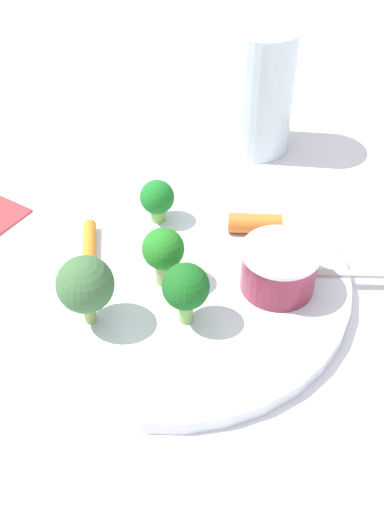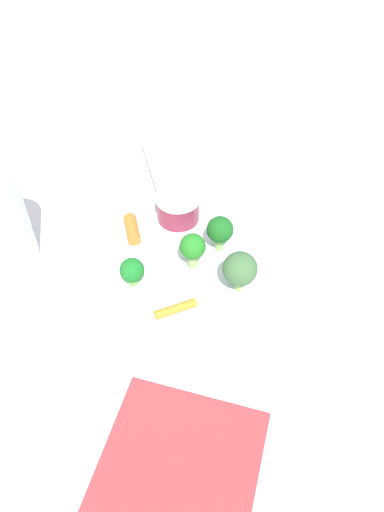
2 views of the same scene
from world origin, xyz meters
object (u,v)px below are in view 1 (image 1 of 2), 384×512
object	(u,v)px
carrot_stick_1	(255,223)
broccoli_floret_0	(163,251)
plate	(174,276)
broccoli_floret_2	(186,288)
fork	(374,274)
carrot_stick_0	(89,243)
drinking_glass	(259,91)
sauce_cup	(279,268)
broccoli_floret_3	(157,198)
broccoli_floret_1	(85,285)

from	to	relation	value
carrot_stick_1	broccoli_floret_0	bearing A→B (deg)	68.61
plate	carrot_stick_1	world-z (taller)	carrot_stick_1
plate	broccoli_floret_2	xyz separation A→B (m)	(-0.03, 0.04, 0.04)
fork	carrot_stick_0	bearing A→B (deg)	21.55
plate	drinking_glass	xyz separation A→B (m)	(0.03, -0.21, 0.06)
plate	sauce_cup	xyz separation A→B (m)	(-0.08, -0.02, 0.02)
broccoli_floret_3	fork	distance (m)	0.18
sauce_cup	broccoli_floret_3	world-z (taller)	broccoli_floret_3
broccoli_floret_3	drinking_glass	xyz separation A→B (m)	(-0.01, -0.17, 0.03)
plate	broccoli_floret_3	xyz separation A→B (m)	(0.04, -0.05, 0.03)
broccoli_floret_1	broccoli_floret_0	bearing A→B (deg)	-111.51
plate	broccoli_floret_1	size ratio (longest dim) A/B	4.88
plate	broccoli_floret_0	bearing A→B (deg)	87.64
broccoli_floret_1	carrot_stick_0	xyz separation A→B (m)	(0.05, -0.06, -0.03)
broccoli_floret_1	carrot_stick_1	xyz separation A→B (m)	(-0.06, -0.15, -0.03)
broccoli_floret_2	carrot_stick_1	xyz separation A→B (m)	(0.00, -0.11, -0.02)
carrot_stick_0	drinking_glass	xyz separation A→B (m)	(-0.04, -0.22, 0.04)
broccoli_floret_1	carrot_stick_0	size ratio (longest dim) A/B	1.14
broccoli_floret_3	carrot_stick_1	xyz separation A→B (m)	(-0.08, -0.03, -0.01)
broccoli_floret_2	drinking_glass	bearing A→B (deg)	-75.59
sauce_cup	drinking_glass	xyz separation A→B (m)	(0.11, -0.19, 0.03)
broccoli_floret_1	broccoli_floret_3	xyz separation A→B (m)	(0.02, -0.12, -0.01)
plate	broccoli_floret_2	bearing A→B (deg)	131.21
carrot_stick_1	plate	bearing A→B (deg)	65.62
broccoli_floret_0	fork	world-z (taller)	broccoli_floret_0
sauce_cup	broccoli_floret_3	xyz separation A→B (m)	(0.12, -0.02, 0.00)
sauce_cup	plate	bearing A→B (deg)	17.71
plate	fork	bearing A→B (deg)	-152.26
broccoli_floret_0	plate	bearing A→B (deg)	-92.36
broccoli_floret_3	fork	size ratio (longest dim) A/B	0.21
broccoli_floret_3	carrot_stick_1	bearing A→B (deg)	-161.21
broccoli_floret_1	fork	xyz separation A→B (m)	(-0.16, -0.15, -0.03)
sauce_cup	fork	bearing A→B (deg)	-141.82
fork	carrot_stick_1	bearing A→B (deg)	-1.52
carrot_stick_0	fork	size ratio (longest dim) A/B	0.28
broccoli_floret_1	broccoli_floret_3	distance (m)	0.12
plate	fork	xyz separation A→B (m)	(-0.14, -0.07, 0.01)
drinking_glass	broccoli_floret_0	bearing A→B (deg)	97.61
plate	broccoli_floret_1	world-z (taller)	broccoli_floret_1
carrot_stick_1	fork	bearing A→B (deg)	178.48
carrot_stick_0	sauce_cup	bearing A→B (deg)	-166.73
broccoli_floret_2	carrot_stick_0	xyz separation A→B (m)	(0.11, -0.03, -0.03)
broccoli_floret_2	carrot_stick_0	world-z (taller)	broccoli_floret_2
plate	drinking_glass	size ratio (longest dim) A/B	2.22
broccoli_floret_1	broccoli_floret_2	world-z (taller)	broccoli_floret_1
broccoli_floret_2	drinking_glass	size ratio (longest dim) A/B	0.41
sauce_cup	broccoli_floret_3	size ratio (longest dim) A/B	1.52
sauce_cup	drinking_glass	world-z (taller)	drinking_glass
plate	broccoli_floret_3	world-z (taller)	broccoli_floret_3
broccoli_floret_2	fork	distance (m)	0.15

